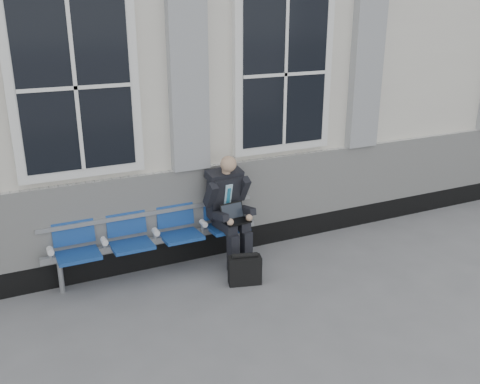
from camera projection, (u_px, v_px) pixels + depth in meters
ground at (316, 296)px, 5.94m from camera, size 70.00×70.00×0.00m
station_building at (196, 62)px, 8.14m from camera, size 14.40×4.40×4.49m
bench at (154, 229)px, 6.30m from camera, size 2.60×0.47×0.91m
businessman at (229, 206)px, 6.50m from camera, size 0.56×0.75×1.38m
briefcase at (245, 270)px, 6.15m from camera, size 0.41×0.25×0.39m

